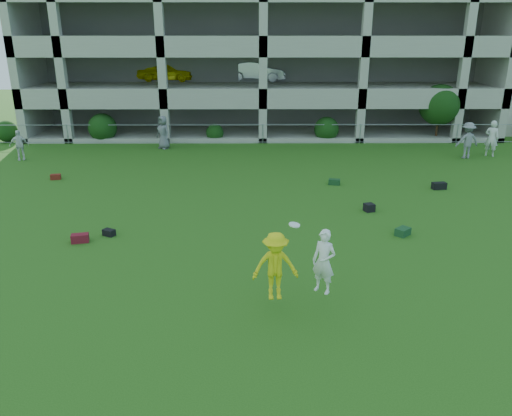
{
  "coord_description": "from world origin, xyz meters",
  "views": [
    {
      "loc": [
        -0.62,
        -11.43,
        6.5
      ],
      "look_at": [
        -0.52,
        3.0,
        1.4
      ],
      "focal_mm": 35.0,
      "sensor_mm": 36.0,
      "label": 1
    }
  ],
  "objects_px": {
    "bystander_c": "(163,132)",
    "frisbee_contest": "(286,265)",
    "bystander_b": "(19,145)",
    "crate_d": "(369,207)",
    "parking_garage": "(261,39)",
    "bystander_f": "(467,140)",
    "bystander_e": "(492,138)"
  },
  "relations": [
    {
      "from": "frisbee_contest",
      "to": "parking_garage",
      "type": "bearing_deg",
      "value": 90.39
    },
    {
      "from": "crate_d",
      "to": "parking_garage",
      "type": "height_order",
      "value": "parking_garage"
    },
    {
      "from": "bystander_e",
      "to": "parking_garage",
      "type": "xyz_separation_m",
      "value": [
        -12.53,
        12.12,
        5.03
      ]
    },
    {
      "from": "bystander_e",
      "to": "parking_garage",
      "type": "relative_size",
      "value": 0.07
    },
    {
      "from": "crate_d",
      "to": "frisbee_contest",
      "type": "height_order",
      "value": "frisbee_contest"
    },
    {
      "from": "bystander_e",
      "to": "bystander_f",
      "type": "height_order",
      "value": "bystander_e"
    },
    {
      "from": "crate_d",
      "to": "parking_garage",
      "type": "xyz_separation_m",
      "value": [
        -3.86,
        21.13,
        5.86
      ]
    },
    {
      "from": "bystander_b",
      "to": "bystander_f",
      "type": "height_order",
      "value": "bystander_f"
    },
    {
      "from": "crate_d",
      "to": "bystander_c",
      "type": "bearing_deg",
      "value": 131.4
    },
    {
      "from": "bystander_b",
      "to": "crate_d",
      "type": "xyz_separation_m",
      "value": [
        16.95,
        -8.28,
        -0.66
      ]
    },
    {
      "from": "bystander_f",
      "to": "bystander_c",
      "type": "bearing_deg",
      "value": -15.96
    },
    {
      "from": "parking_garage",
      "to": "bystander_f",
      "type": "bearing_deg",
      "value": -48.83
    },
    {
      "from": "bystander_e",
      "to": "crate_d",
      "type": "relative_size",
      "value": 5.64
    },
    {
      "from": "bystander_f",
      "to": "frisbee_contest",
      "type": "relative_size",
      "value": 0.93
    },
    {
      "from": "bystander_f",
      "to": "frisbee_contest",
      "type": "height_order",
      "value": "frisbee_contest"
    },
    {
      "from": "bystander_e",
      "to": "frisbee_contest",
      "type": "xyz_separation_m",
      "value": [
        -12.34,
        -16.2,
        0.24
      ]
    },
    {
      "from": "bystander_f",
      "to": "parking_garage",
      "type": "distance_m",
      "value": 17.47
    },
    {
      "from": "bystander_f",
      "to": "frisbee_contest",
      "type": "distance_m",
      "value": 19.09
    },
    {
      "from": "parking_garage",
      "to": "frisbee_contest",
      "type": "bearing_deg",
      "value": -89.61
    },
    {
      "from": "frisbee_contest",
      "to": "bystander_b",
      "type": "bearing_deg",
      "value": 130.65
    },
    {
      "from": "bystander_b",
      "to": "parking_garage",
      "type": "relative_size",
      "value": 0.05
    },
    {
      "from": "bystander_c",
      "to": "frisbee_contest",
      "type": "xyz_separation_m",
      "value": [
        6.06,
        -18.22,
        0.26
      ]
    },
    {
      "from": "parking_garage",
      "to": "bystander_c",
      "type": "bearing_deg",
      "value": -120.13
    },
    {
      "from": "crate_d",
      "to": "parking_garage",
      "type": "bearing_deg",
      "value": 100.35
    },
    {
      "from": "bystander_f",
      "to": "parking_garage",
      "type": "height_order",
      "value": "parking_garage"
    },
    {
      "from": "crate_d",
      "to": "frisbee_contest",
      "type": "distance_m",
      "value": 8.15
    },
    {
      "from": "crate_d",
      "to": "frisbee_contest",
      "type": "xyz_separation_m",
      "value": [
        -3.66,
        -7.2,
        1.08
      ]
    },
    {
      "from": "bystander_f",
      "to": "bystander_e",
      "type": "bearing_deg",
      "value": -170.56
    },
    {
      "from": "bystander_e",
      "to": "bystander_f",
      "type": "xyz_separation_m",
      "value": [
        -1.53,
        -0.47,
        -0.01
      ]
    },
    {
      "from": "bystander_c",
      "to": "bystander_f",
      "type": "height_order",
      "value": "bystander_f"
    },
    {
      "from": "crate_d",
      "to": "frisbee_contest",
      "type": "relative_size",
      "value": 0.17
    },
    {
      "from": "bystander_e",
      "to": "bystander_c",
      "type": "bearing_deg",
      "value": 28.95
    }
  ]
}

